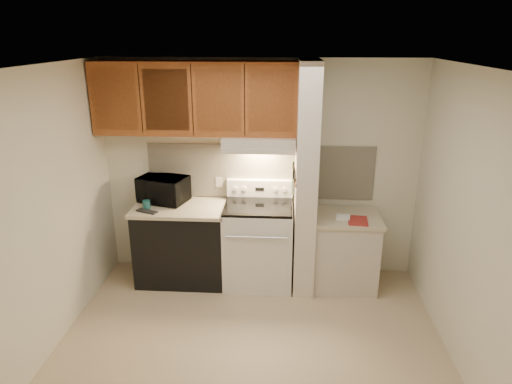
{
  "coord_description": "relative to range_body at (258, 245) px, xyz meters",
  "views": [
    {
      "loc": [
        0.27,
        -3.54,
        2.74
      ],
      "look_at": [
        -0.0,
        0.75,
        1.24
      ],
      "focal_mm": 32.0,
      "sensor_mm": 36.0,
      "label": 1
    }
  ],
  "objects": [
    {
      "name": "red_folder",
      "position": [
        1.07,
        -0.16,
        0.39
      ],
      "size": [
        0.23,
        0.3,
        0.01
      ],
      "primitive_type": "cube",
      "rotation": [
        0.0,
        0.0,
        -0.09
      ],
      "color": "#A12924",
      "rests_on": "right_countertop"
    },
    {
      "name": "right_countertop",
      "position": [
        0.97,
        -0.01,
        0.37
      ],
      "size": [
        0.74,
        0.64,
        0.04
      ],
      "primitive_type": "cube",
      "color": "#C4B695",
      "rests_on": "right_cab_base"
    },
    {
      "name": "spoon_rest",
      "position": [
        -1.2,
        -0.19,
        0.46
      ],
      "size": [
        0.25,
        0.17,
        0.02
      ],
      "primitive_type": "cube",
      "rotation": [
        0.0,
        0.0,
        -0.4
      ],
      "color": "black",
      "rests_on": "left_countertop"
    },
    {
      "name": "left_countertop",
      "position": [
        -0.88,
        0.01,
        0.43
      ],
      "size": [
        1.04,
        0.67,
        0.04
      ],
      "primitive_type": "cube",
      "color": "#C4B695",
      "rests_on": "dishwasher_front"
    },
    {
      "name": "hood_lip",
      "position": [
        0.0,
        -0.08,
        1.12
      ],
      "size": [
        0.78,
        0.04,
        0.06
      ],
      "primitive_type": "cube",
      "color": "beige",
      "rests_on": "range_hood"
    },
    {
      "name": "cooktop",
      "position": [
        0.0,
        0.0,
        0.48
      ],
      "size": [
        0.74,
        0.64,
        0.03
      ],
      "primitive_type": "cube",
      "color": "black",
      "rests_on": "range_body"
    },
    {
      "name": "cab_door_b",
      "position": [
        -0.96,
        0.01,
        1.62
      ],
      "size": [
        0.46,
        0.01,
        0.63
      ],
      "primitive_type": "cube",
      "color": "#944C21",
      "rests_on": "upper_cabinets"
    },
    {
      "name": "knife_blade_c",
      "position": [
        0.38,
        -0.05,
        0.74
      ],
      "size": [
        0.01,
        0.04,
        0.2
      ],
      "primitive_type": "cube",
      "color": "silver",
      "rests_on": "knife_strip"
    },
    {
      "name": "teal_jar",
      "position": [
        -1.23,
        -0.09,
        0.5
      ],
      "size": [
        0.09,
        0.09,
        0.09
      ],
      "primitive_type": "cylinder",
      "rotation": [
        0.0,
        0.0,
        -0.01
      ],
      "color": "#206560",
      "rests_on": "left_countertop"
    },
    {
      "name": "knife_strip",
      "position": [
        0.39,
        -0.06,
        0.86
      ],
      "size": [
        0.02,
        0.42,
        0.04
      ],
      "primitive_type": "cube",
      "color": "black",
      "rests_on": "partition_pillar"
    },
    {
      "name": "wall_back",
      "position": [
        0.0,
        0.34,
        0.79
      ],
      "size": [
        3.6,
        2.5,
        0.02
      ],
      "primitive_type": "cube",
      "rotation": [
        1.57,
        0.0,
        0.0
      ],
      "color": "beige",
      "rests_on": "floor"
    },
    {
      "name": "backsplash",
      "position": [
        0.0,
        0.33,
        0.78
      ],
      "size": [
        2.6,
        0.02,
        0.63
      ],
      "primitive_type": "cube",
      "color": "beige",
      "rests_on": "wall_back"
    },
    {
      "name": "cab_gap_a",
      "position": [
        -1.23,
        0.01,
        1.62
      ],
      "size": [
        0.01,
        0.01,
        0.73
      ],
      "primitive_type": "cube",
      "color": "black",
      "rests_on": "upper_cabinets"
    },
    {
      "name": "ceiling",
      "position": [
        0.0,
        -1.16,
        2.04
      ],
      "size": [
        3.6,
        3.6,
        0.0
      ],
      "primitive_type": "plane",
      "rotation": [
        3.14,
        0.0,
        0.0
      ],
      "color": "white",
      "rests_on": "wall_back"
    },
    {
      "name": "knife_blade_b",
      "position": [
        0.38,
        -0.14,
        0.75
      ],
      "size": [
        0.01,
        0.04,
        0.18
      ],
      "primitive_type": "cube",
      "color": "silver",
      "rests_on": "knife_strip"
    },
    {
      "name": "right_cab_base",
      "position": [
        0.97,
        -0.01,
        -0.06
      ],
      "size": [
        0.7,
        0.6,
        0.81
      ],
      "primitive_type": "cube",
      "color": "beige",
      "rests_on": "floor"
    },
    {
      "name": "white_box",
      "position": [
        0.92,
        -0.11,
        0.41
      ],
      "size": [
        0.16,
        0.12,
        0.04
      ],
      "primitive_type": "cube",
      "rotation": [
        0.0,
        0.0,
        -0.16
      ],
      "color": "white",
      "rests_on": "right_countertop"
    },
    {
      "name": "cab_door_d",
      "position": [
        0.13,
        0.01,
        1.62
      ],
      "size": [
        0.46,
        0.01,
        0.63
      ],
      "primitive_type": "cube",
      "color": "#944C21",
      "rests_on": "upper_cabinets"
    },
    {
      "name": "outlet",
      "position": [
        -0.48,
        0.32,
        0.64
      ],
      "size": [
        0.08,
        0.01,
        0.12
      ],
      "primitive_type": "cube",
      "color": "beige",
      "rests_on": "backsplash"
    },
    {
      "name": "knife_blade_e",
      "position": [
        0.38,
        0.1,
        0.75
      ],
      "size": [
        0.01,
        0.04,
        0.18
      ],
      "primitive_type": "cube",
      "color": "silver",
      "rests_on": "knife_strip"
    },
    {
      "name": "dishwasher_front",
      "position": [
        -0.88,
        0.01,
        -0.03
      ],
      "size": [
        1.0,
        0.63,
        0.87
      ],
      "primitive_type": "cube",
      "color": "black",
      "rests_on": "floor"
    },
    {
      "name": "oven_mitt",
      "position": [
        0.38,
        0.17,
        0.71
      ],
      "size": [
        0.03,
        0.11,
        0.26
      ],
      "primitive_type": "cube",
      "color": "gray",
      "rests_on": "partition_pillar"
    },
    {
      "name": "cab_door_a",
      "position": [
        -1.51,
        0.01,
        1.62
      ],
      "size": [
        0.46,
        0.01,
        0.63
      ],
      "primitive_type": "cube",
      "color": "#944C21",
      "rests_on": "upper_cabinets"
    },
    {
      "name": "upper_cabinets",
      "position": [
        -0.69,
        0.17,
        1.62
      ],
      "size": [
        2.18,
        0.33,
        0.77
      ],
      "primitive_type": "cube",
      "color": "#944C21",
      "rests_on": "wall_back"
    },
    {
      "name": "oven_window",
      "position": [
        0.0,
        -0.32,
        0.04
      ],
      "size": [
        0.5,
        0.01,
        0.3
      ],
      "primitive_type": "cube",
      "color": "black",
      "rests_on": "range_body"
    },
    {
      "name": "oven_handle",
      "position": [
        0.0,
        -0.35,
        0.26
      ],
      "size": [
        0.65,
        0.02,
        0.02
      ],
      "primitive_type": "cylinder",
      "rotation": [
        0.0,
        1.57,
        0.0
      ],
      "color": "silver",
      "rests_on": "range_body"
    },
    {
      "name": "range_hood",
      "position": [
        0.0,
        0.12,
        1.17
      ],
      "size": [
        0.78,
        0.44,
        0.15
      ],
      "primitive_type": "cube",
      "color": "beige",
      "rests_on": "upper_cabinets"
    },
    {
      "name": "range_knob_left_outer",
      "position": [
        -0.28,
        0.24,
        0.59
      ],
      "size": [
        0.05,
        0.02,
        0.05
      ],
      "primitive_type": "cylinder",
      "rotation": [
        1.57,
        0.0,
        0.0
      ],
      "color": "silver",
      "rests_on": "range_backguard"
    },
    {
      "name": "range_display",
      "position": [
        0.0,
        0.24,
        0.59
      ],
      "size": [
        0.1,
        0.01,
        0.04
      ],
      "primitive_type": "cube",
      "color": "black",
      "rests_on": "range_backguard"
    },
    {
      "name": "range_knob_left_inner",
      "position": [
        -0.18,
        0.24,
        0.59
      ],
      "size": [
        0.05,
        0.02,
        0.05
      ],
      "primitive_type": "cylinder",
      "rotation": [
        1.57,
        0.0,
        0.0
      ],
      "color": "silver",
      "rests_on": "range_backguard"
    },
    {
      "name": "knife_blade_d",
      "position": [
        0.38,
        0.02,
        0.76
      ],
      "size": [
        0.01,
        0.04,
        0.16
      ],
      "primitive_type": "cube",
      "color": "silver",
      "rests_on": "knife_strip"
    },
    {
      "name": "cab_gap_c",
      "position": [
        -0.14,
        0.01,
        1.62
      ],
      "size": [
        0.01,
        0.01,
        0.73
      ],
      "primitive_type": "cube",
      "color": "black",
      "rests_on": "upper_cabinets"
    },
    {
      "name": "range_backguard",
      "position": [
        0.0,
        0.28,
        0.59
      ],
      "size": [
        0.76,
        0.08,
        0.2
      ],
      "primitive_type": "cube",
      "color": "silver",
      "rests_on": "range_body"
    },
    {
      "name": "cab_door_c",
      "position": [
        -0.42,
        0.01,
        1.62
      ],
      "size": [
        0.46,
        0.01,
        0.63
      ],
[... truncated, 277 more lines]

